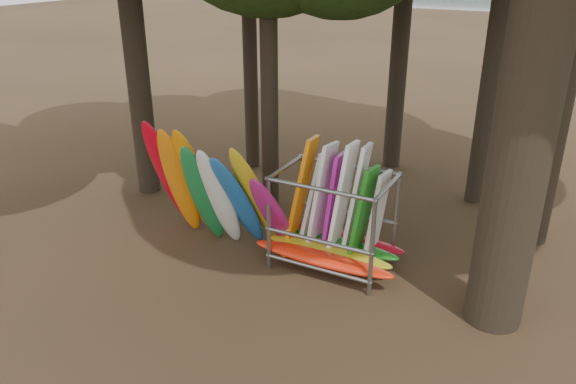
% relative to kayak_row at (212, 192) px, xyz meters
% --- Properties ---
extents(ground, '(120.00, 120.00, 0.00)m').
position_rel_kayak_row_xyz_m(ground, '(1.58, -0.76, -1.36)').
color(ground, '#47331E').
rests_on(ground, ground).
extents(lake, '(160.00, 160.00, 0.00)m').
position_rel_kayak_row_xyz_m(lake, '(1.58, 59.24, -1.36)').
color(lake, gray).
rests_on(lake, ground).
extents(kayak_row, '(3.58, 2.04, 3.11)m').
position_rel_kayak_row_xyz_m(kayak_row, '(0.00, 0.00, 0.00)').
color(kayak_row, red).
rests_on(kayak_row, ground).
extents(storage_rack, '(3.19, 1.60, 2.83)m').
position_rel_kayak_row_xyz_m(storage_rack, '(2.75, 0.51, -0.37)').
color(storage_rack, gray).
rests_on(storage_rack, ground).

